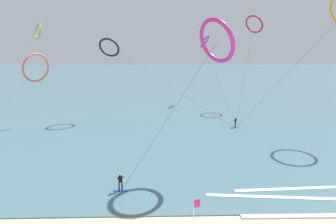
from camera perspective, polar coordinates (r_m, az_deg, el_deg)
name	(u,v)px	position (r m, az deg, el deg)	size (l,w,h in m)	color
sea_water	(162,80)	(122.55, -1.08, 6.01)	(400.00, 200.00, 0.08)	#476B75
surfer_teal	(235,123)	(51.34, 12.38, -2.00)	(1.40, 0.61, 1.70)	teal
surfer_cobalt	(120,183)	(29.19, -8.81, -12.91)	(1.40, 0.69, 1.70)	#2647B7
kite_lime	(38,31)	(76.46, -22.95, 13.62)	(4.53, 46.37, 18.21)	#8CC62D
kite_crimson	(254,24)	(69.95, 15.67, 15.39)	(9.96, 20.90, 19.51)	red
kite_magenta	(217,41)	(32.02, 8.99, 12.90)	(11.55, 7.82, 15.91)	#CC288E
kite_coral	(36,68)	(55.12, -23.28, 7.54)	(3.81, 25.81, 12.07)	#EA7260
kite_violet	(205,42)	(74.07, 6.86, 12.83)	(3.30, 27.05, 15.74)	purple
kite_charcoal	(109,48)	(57.01, -10.82, 11.65)	(23.54, 9.78, 14.60)	black
beach_flag	(195,211)	(22.64, 5.06, -17.78)	(0.47, 0.10, 2.76)	silver
wave_crest_near	(293,216)	(27.25, 22.17, -17.45)	(8.21, 0.50, 0.12)	white
wave_crest_mid	(300,198)	(30.25, 23.33, -14.48)	(16.41, 0.50, 0.12)	white
wave_crest_far	(305,189)	(32.25, 23.97, -12.84)	(13.41, 0.50, 0.12)	white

